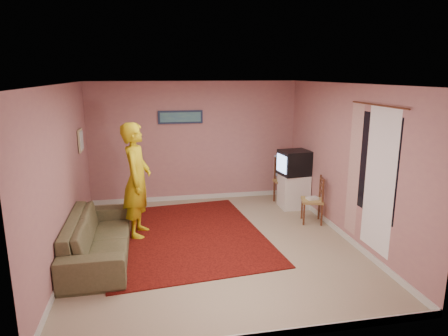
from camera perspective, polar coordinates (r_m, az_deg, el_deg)
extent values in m
plane|color=gray|center=(6.71, -1.43, -10.87)|extent=(5.00, 5.00, 0.00)
cube|color=#AE7772|center=(8.71, -4.20, 3.73)|extent=(4.50, 0.02, 2.60)
cube|color=#AE7772|center=(3.95, 4.51, -8.26)|extent=(4.50, 0.02, 2.60)
cube|color=#AE7772|center=(6.33, -22.02, -0.89)|extent=(0.02, 5.00, 2.60)
cube|color=#AE7772|center=(7.00, 16.98, 0.80)|extent=(0.02, 5.00, 2.60)
cube|color=white|center=(6.12, -1.58, 11.93)|extent=(4.50, 5.00, 0.02)
cube|color=silver|center=(9.00, -4.06, -4.15)|extent=(4.50, 0.02, 0.10)
cube|color=silver|center=(6.73, -20.99, -11.26)|extent=(0.02, 5.00, 0.10)
cube|color=silver|center=(7.36, 16.24, -8.74)|extent=(0.02, 5.00, 0.10)
cube|color=black|center=(6.21, 20.84, 0.37)|extent=(0.01, 1.10, 1.50)
cube|color=white|center=(6.12, 21.30, -1.77)|extent=(0.01, 0.75, 2.10)
cube|color=beige|center=(6.70, 18.06, -0.27)|extent=(0.01, 0.35, 2.10)
cylinder|color=#5B2D1B|center=(6.06, 21.17, 8.39)|extent=(0.02, 1.40, 0.02)
cube|color=#151F3C|center=(8.58, -6.24, 7.25)|extent=(0.95, 0.03, 0.28)
cube|color=#2E5782|center=(8.56, -6.23, 7.23)|extent=(0.86, 0.01, 0.20)
cube|color=tan|center=(7.83, -19.81, 3.73)|extent=(0.03, 0.38, 0.42)
cube|color=silver|center=(7.82, -19.67, 3.74)|extent=(0.01, 0.30, 0.34)
cube|color=black|center=(7.09, -5.77, -9.49)|extent=(2.96, 3.56, 0.02)
cube|color=white|center=(8.48, 9.90, -3.25)|extent=(0.56, 0.51, 0.71)
cube|color=black|center=(8.33, 10.07, 0.76)|extent=(0.64, 0.59, 0.51)
cube|color=#8CB2F2|center=(8.20, 8.24, 0.62)|extent=(0.07, 0.42, 0.36)
cube|color=tan|center=(8.70, 8.87, -1.94)|extent=(0.49, 0.47, 0.05)
cube|color=#5B2D1B|center=(8.63, 8.93, -0.29)|extent=(0.45, 0.08, 0.51)
cube|color=silver|center=(8.68, 8.89, -1.56)|extent=(0.38, 0.28, 0.06)
cube|color=#8AACE3|center=(8.79, 8.53, 0.41)|extent=(0.43, 0.05, 0.45)
cube|color=tan|center=(7.69, 12.48, -4.55)|extent=(0.47, 0.49, 0.05)
cube|color=#5B2D1B|center=(7.63, 12.57, -2.92)|extent=(0.14, 0.40, 0.46)
cube|color=silver|center=(7.68, 12.50, -4.23)|extent=(0.22, 0.17, 0.04)
imported|color=brown|center=(6.45, -17.48, -9.37)|extent=(0.89, 2.26, 0.66)
imported|color=gold|center=(6.94, -12.34, -1.72)|extent=(0.59, 0.79, 1.97)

